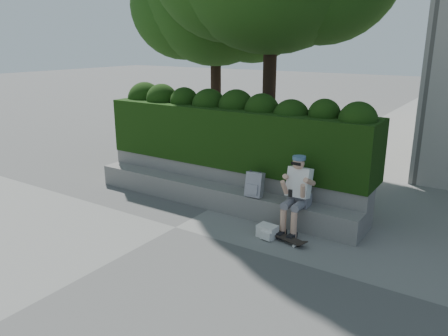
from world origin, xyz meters
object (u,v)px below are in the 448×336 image
Objects in this scene: backpack_plaid at (255,185)px; backpack_ground at (267,231)px; person at (297,191)px; skateboard at (285,237)px.

backpack_plaid is 1.01m from backpack_ground.
backpack_ground is at bearing -121.20° from person.
person is at bearing 63.96° from backpack_ground.
person is 2.94× the size of backpack_plaid.
backpack_ground is (-0.33, -0.02, 0.04)m from skateboard.
backpack_plaid reaches higher than backpack_ground.
backpack_ground is (-0.30, -0.50, -0.64)m from person.
person is at bearing -10.30° from backpack_plaid.
person reaches higher than backpack_ground.
backpack_plaid is (-0.90, 0.08, -0.07)m from person.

